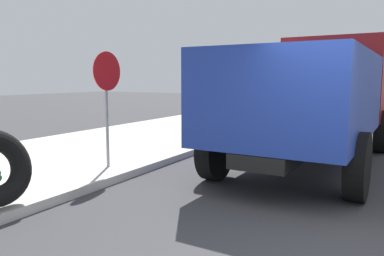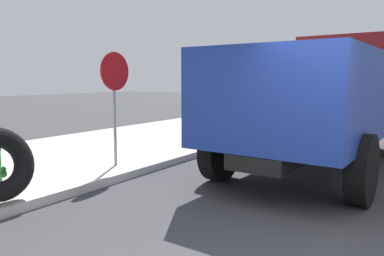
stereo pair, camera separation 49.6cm
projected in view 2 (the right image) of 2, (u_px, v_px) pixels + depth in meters
name	position (u px, v px, depth m)	size (l,w,h in m)	color
stop_sign	(115.00, 87.00, 7.54)	(0.76, 0.08, 2.29)	gray
dump_truck_blue	(328.00, 93.00, 8.28)	(7.06, 2.94, 3.00)	#1E3899
dump_truck_green	(384.00, 85.00, 17.88)	(7.02, 2.85, 3.00)	#237033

